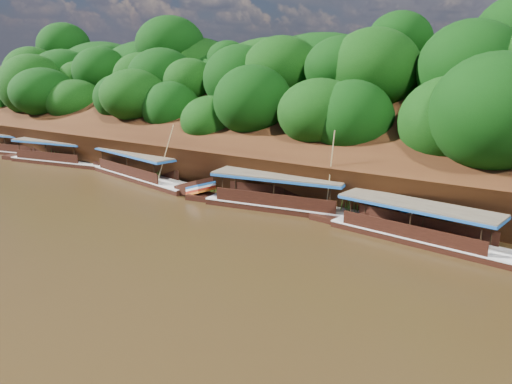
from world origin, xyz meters
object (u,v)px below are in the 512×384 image
boat_2 (147,176)px  boat_3 (65,159)px  boat_4 (21,150)px  boat_0 (440,238)px  boat_1 (299,204)px

boat_2 → boat_3: (-13.75, 0.62, -0.02)m
boat_2 → boat_4: boat_2 is taller
boat_3 → boat_4: boat_3 is taller
boat_4 → boat_0: bearing=-14.5°
boat_3 → boat_4: (-9.53, 0.57, -0.03)m
boat_1 → boat_2: bearing=169.1°
boat_0 → boat_1: boat_1 is taller
boat_2 → boat_3: bearing=-172.1°
boat_0 → boat_4: boat_0 is taller
boat_0 → boat_1: 10.94m
boat_1 → boat_4: 39.97m
boat_3 → boat_4: 9.55m
boat_0 → boat_3: size_ratio=1.04×
boat_1 → boat_2: 16.66m
boat_2 → boat_4: bearing=-172.4°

